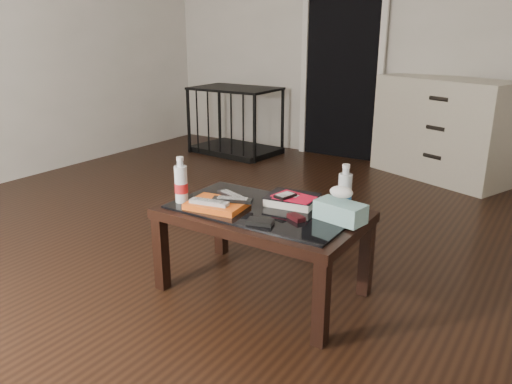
# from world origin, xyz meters

# --- Properties ---
(ground) EXTENTS (5.00, 5.00, 0.00)m
(ground) POSITION_xyz_m (0.00, 0.00, 0.00)
(ground) COLOR black
(ground) RESTS_ON ground
(doorway) EXTENTS (0.90, 0.08, 2.07)m
(doorway) POSITION_xyz_m (-0.40, 2.47, 1.02)
(doorway) COLOR black
(doorway) RESTS_ON ground
(coffee_table) EXTENTS (1.00, 0.60, 0.46)m
(coffee_table) POSITION_xyz_m (0.47, -0.44, 0.40)
(coffee_table) COLOR black
(coffee_table) RESTS_ON ground
(dresser) EXTENTS (1.30, 0.91, 0.90)m
(dresser) POSITION_xyz_m (0.71, 2.23, 0.45)
(dresser) COLOR beige
(dresser) RESTS_ON ground
(pet_crate) EXTENTS (0.95, 0.68, 0.71)m
(pet_crate) POSITION_xyz_m (-1.42, 2.00, 0.23)
(pet_crate) COLOR black
(pet_crate) RESTS_ON ground
(magazines) EXTENTS (0.31, 0.25, 0.03)m
(magazines) POSITION_xyz_m (0.28, -0.56, 0.48)
(magazines) COLOR #E65915
(magazines) RESTS_ON coffee_table
(remote_silver) EXTENTS (0.21, 0.09, 0.02)m
(remote_silver) POSITION_xyz_m (0.27, -0.61, 0.50)
(remote_silver) COLOR #A7A8AC
(remote_silver) RESTS_ON magazines
(remote_black_front) EXTENTS (0.20, 0.12, 0.02)m
(remote_black_front) POSITION_xyz_m (0.34, -0.52, 0.50)
(remote_black_front) COLOR black
(remote_black_front) RESTS_ON magazines
(remote_black_back) EXTENTS (0.21, 0.12, 0.02)m
(remote_black_back) POSITION_xyz_m (0.30, -0.46, 0.50)
(remote_black_back) COLOR black
(remote_black_back) RESTS_ON magazines
(textbook) EXTENTS (0.27, 0.23, 0.05)m
(textbook) POSITION_xyz_m (0.57, -0.31, 0.48)
(textbook) COLOR black
(textbook) RESTS_ON coffee_table
(dvd_mailers) EXTENTS (0.21, 0.16, 0.01)m
(dvd_mailers) POSITION_xyz_m (0.58, -0.33, 0.51)
(dvd_mailers) COLOR red
(dvd_mailers) RESTS_ON textbook
(ipod) EXTENTS (0.09, 0.12, 0.02)m
(ipod) POSITION_xyz_m (0.56, -0.37, 0.52)
(ipod) COLOR black
(ipod) RESTS_ON dvd_mailers
(flip_phone) EXTENTS (0.10, 0.08, 0.02)m
(flip_phone) POSITION_xyz_m (0.69, -0.49, 0.47)
(flip_phone) COLOR black
(flip_phone) RESTS_ON coffee_table
(wallet) EXTENTS (0.13, 0.10, 0.02)m
(wallet) POSITION_xyz_m (0.58, -0.63, 0.47)
(wallet) COLOR black
(wallet) RESTS_ON coffee_table
(water_bottle_left) EXTENTS (0.08, 0.08, 0.24)m
(water_bottle_left) POSITION_xyz_m (0.07, -0.59, 0.58)
(water_bottle_left) COLOR silver
(water_bottle_left) RESTS_ON coffee_table
(water_bottle_right) EXTENTS (0.08, 0.08, 0.24)m
(water_bottle_right) POSITION_xyz_m (0.83, -0.27, 0.58)
(water_bottle_right) COLOR silver
(water_bottle_right) RESTS_ON coffee_table
(tissue_box) EXTENTS (0.25, 0.16, 0.09)m
(tissue_box) POSITION_xyz_m (0.87, -0.39, 0.51)
(tissue_box) COLOR teal
(tissue_box) RESTS_ON coffee_table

